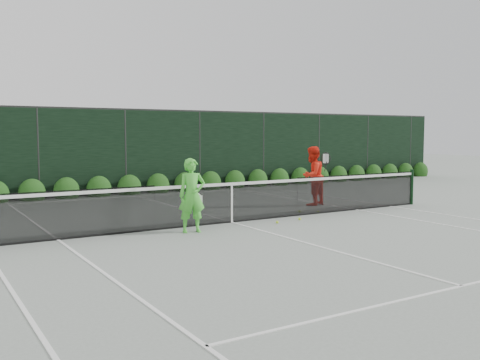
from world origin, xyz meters
TOP-DOWN VIEW (x-y plane):
  - ground at (0.00, 0.00)m, footprint 80.00×80.00m
  - tennis_net at (-0.02, 0.00)m, footprint 12.90×0.10m
  - player_woman at (-1.39, -0.63)m, footprint 0.67×0.50m
  - player_man at (3.68, 1.44)m, footprint 1.04×0.92m
  - court_lines at (0.00, 0.00)m, footprint 11.03×23.83m
  - windscreen_fence at (0.00, -2.71)m, footprint 32.00×21.07m
  - hedge_row at (-0.00, 7.15)m, footprint 31.66×0.65m
  - tennis_balls at (1.92, -0.20)m, footprint 1.97×1.19m

SIDE VIEW (x-z plane):
  - ground at x=0.00m, z-range 0.00..0.00m
  - court_lines at x=0.00m, z-range 0.00..0.01m
  - tennis_balls at x=1.92m, z-range 0.00..0.07m
  - hedge_row at x=0.00m, z-range -0.23..0.70m
  - tennis_net at x=-0.02m, z-range 0.00..1.07m
  - player_woman at x=-1.39m, z-range 0.00..1.63m
  - player_man at x=3.68m, z-range 0.00..1.78m
  - windscreen_fence at x=0.00m, z-range -0.02..3.04m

